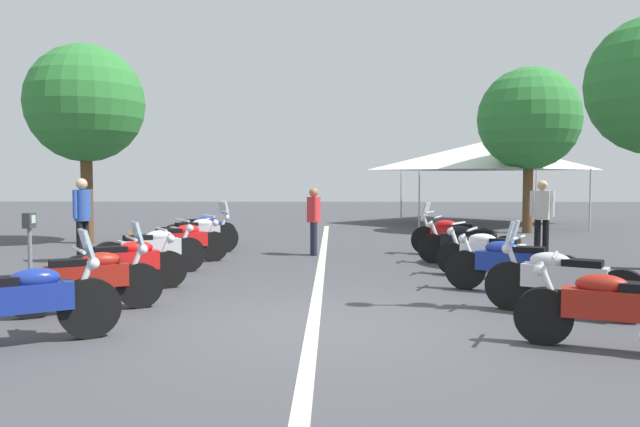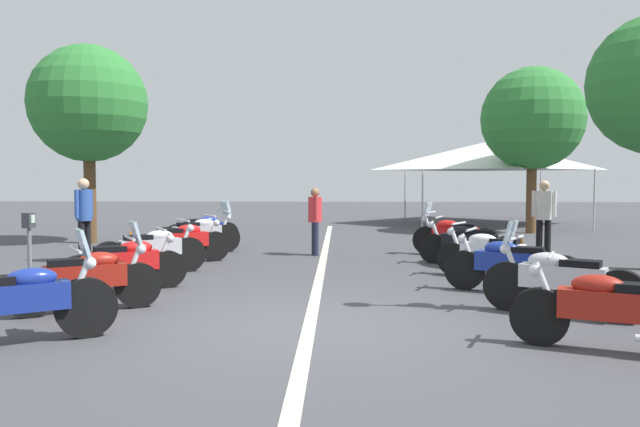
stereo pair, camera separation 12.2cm
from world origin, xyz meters
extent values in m
plane|color=#424247|center=(0.00, 0.00, 0.00)|extent=(80.00, 80.00, 0.00)
cube|color=beige|center=(4.70, 0.00, 0.00)|extent=(22.56, 0.16, 0.01)
cylinder|color=black|center=(-0.59, 2.49, 0.34)|extent=(0.48, 0.65, 0.68)
cube|color=navy|center=(-0.99, 3.11, 0.52)|extent=(0.83, 1.10, 0.30)
ellipsoid|color=navy|center=(-0.89, 2.96, 0.72)|extent=(0.50, 0.58, 0.22)
cylinder|color=silver|center=(-0.63, 2.54, 0.64)|extent=(0.21, 0.28, 0.58)
cylinder|color=silver|center=(-0.65, 2.57, 1.00)|extent=(0.55, 0.36, 0.04)
sphere|color=silver|center=(-0.57, 2.44, 0.84)|extent=(0.14, 0.14, 0.14)
cube|color=silver|center=(-0.61, 2.50, 1.07)|extent=(0.37, 0.29, 0.32)
cylinder|color=black|center=(1.06, 2.43, 0.31)|extent=(0.43, 0.61, 0.62)
cylinder|color=black|center=(0.39, 3.63, 0.31)|extent=(0.43, 0.61, 0.62)
cube|color=maroon|center=(0.72, 3.03, 0.49)|extent=(0.76, 1.05, 0.30)
ellipsoid|color=maroon|center=(0.81, 2.87, 0.69)|extent=(0.48, 0.58, 0.22)
cube|color=black|center=(0.62, 3.22, 0.67)|extent=(0.46, 0.55, 0.12)
cylinder|color=silver|center=(1.03, 2.48, 0.61)|extent=(0.20, 0.29, 0.58)
cylinder|color=silver|center=(1.01, 2.52, 0.97)|extent=(0.56, 0.34, 0.04)
sphere|color=silver|center=(1.08, 2.39, 0.81)|extent=(0.14, 0.14, 0.14)
cylinder|color=silver|center=(0.68, 3.48, 0.22)|extent=(0.34, 0.52, 0.08)
cube|color=silver|center=(1.05, 2.45, 1.04)|extent=(0.37, 0.28, 0.32)
cylinder|color=black|center=(2.66, 2.45, 0.30)|extent=(0.42, 0.60, 0.61)
cylinder|color=black|center=(1.99, 3.64, 0.30)|extent=(0.42, 0.60, 0.61)
cube|color=red|center=(2.33, 3.05, 0.48)|extent=(0.76, 1.04, 0.30)
ellipsoid|color=red|center=(2.41, 2.89, 0.68)|extent=(0.48, 0.58, 0.22)
cube|color=black|center=(2.22, 3.24, 0.66)|extent=(0.46, 0.55, 0.12)
cylinder|color=silver|center=(2.63, 2.50, 0.60)|extent=(0.20, 0.29, 0.58)
cylinder|color=silver|center=(2.61, 2.54, 0.96)|extent=(0.56, 0.34, 0.04)
sphere|color=silver|center=(2.69, 2.41, 0.80)|extent=(0.14, 0.14, 0.14)
cylinder|color=silver|center=(2.28, 3.49, 0.21)|extent=(0.34, 0.52, 0.08)
cylinder|color=black|center=(4.44, 2.54, 0.33)|extent=(0.50, 0.62, 0.66)
cylinder|color=black|center=(3.57, 3.74, 0.33)|extent=(0.50, 0.62, 0.66)
cube|color=silver|center=(4.00, 3.14, 0.51)|extent=(0.89, 1.08, 0.30)
ellipsoid|color=silver|center=(4.11, 2.99, 0.71)|extent=(0.52, 0.57, 0.22)
cube|color=black|center=(3.87, 3.32, 0.69)|extent=(0.49, 0.54, 0.12)
cylinder|color=silver|center=(4.40, 2.59, 0.63)|extent=(0.23, 0.28, 0.58)
cylinder|color=silver|center=(4.38, 2.62, 0.99)|extent=(0.53, 0.40, 0.04)
sphere|color=silver|center=(4.47, 2.50, 0.83)|extent=(0.14, 0.14, 0.14)
cylinder|color=silver|center=(3.89, 3.61, 0.23)|extent=(0.39, 0.49, 0.08)
cylinder|color=black|center=(6.00, 2.34, 0.32)|extent=(0.47, 0.61, 0.64)
cylinder|color=black|center=(5.16, 3.60, 0.32)|extent=(0.47, 0.61, 0.64)
cube|color=red|center=(5.58, 2.97, 0.50)|extent=(0.87, 1.11, 0.30)
ellipsoid|color=red|center=(5.68, 2.82, 0.70)|extent=(0.50, 0.58, 0.22)
cube|color=black|center=(5.46, 3.15, 0.68)|extent=(0.48, 0.54, 0.12)
cylinder|color=silver|center=(5.97, 2.39, 0.62)|extent=(0.22, 0.28, 0.58)
cylinder|color=silver|center=(5.94, 2.42, 0.98)|extent=(0.54, 0.38, 0.04)
sphere|color=silver|center=(6.03, 2.30, 0.82)|extent=(0.14, 0.14, 0.14)
cylinder|color=silver|center=(5.48, 3.45, 0.23)|extent=(0.37, 0.50, 0.08)
cylinder|color=black|center=(7.65, 2.38, 0.34)|extent=(0.51, 0.63, 0.67)
cylinder|color=black|center=(6.78, 3.61, 0.34)|extent=(0.51, 0.63, 0.67)
cube|color=silver|center=(7.21, 2.99, 0.52)|extent=(0.89, 1.10, 0.30)
ellipsoid|color=silver|center=(7.32, 2.84, 0.72)|extent=(0.51, 0.57, 0.22)
cube|color=black|center=(7.09, 3.17, 0.70)|extent=(0.49, 0.54, 0.12)
cylinder|color=silver|center=(7.62, 2.43, 0.64)|extent=(0.23, 0.28, 0.58)
cylinder|color=silver|center=(7.59, 2.46, 1.00)|extent=(0.53, 0.39, 0.04)
sphere|color=silver|center=(7.68, 2.34, 0.84)|extent=(0.14, 0.14, 0.14)
cylinder|color=silver|center=(7.10, 3.46, 0.24)|extent=(0.38, 0.49, 0.08)
cube|color=silver|center=(7.64, 2.39, 1.07)|extent=(0.36, 0.31, 0.32)
cylinder|color=black|center=(9.24, 2.64, 0.31)|extent=(0.48, 0.58, 0.61)
cylinder|color=black|center=(8.40, 3.79, 0.31)|extent=(0.48, 0.58, 0.61)
cube|color=navy|center=(8.82, 3.22, 0.49)|extent=(0.87, 1.04, 0.30)
ellipsoid|color=navy|center=(8.93, 3.07, 0.69)|extent=(0.52, 0.57, 0.22)
cube|color=black|center=(8.69, 3.40, 0.67)|extent=(0.49, 0.54, 0.12)
cylinder|color=silver|center=(9.21, 2.69, 0.61)|extent=(0.23, 0.28, 0.58)
cylinder|color=silver|center=(9.19, 2.72, 0.97)|extent=(0.52, 0.40, 0.04)
sphere|color=silver|center=(9.27, 2.60, 0.81)|extent=(0.14, 0.14, 0.14)
cylinder|color=silver|center=(8.72, 3.67, 0.22)|extent=(0.39, 0.49, 0.08)
cube|color=silver|center=(9.23, 2.66, 1.04)|extent=(0.36, 0.31, 0.32)
cylinder|color=black|center=(-0.76, -2.52, 0.31)|extent=(0.37, 0.62, 0.62)
cube|color=maroon|center=(-1.05, -3.21, 0.49)|extent=(0.69, 1.15, 0.30)
ellipsoid|color=maroon|center=(-0.98, -3.04, 0.69)|extent=(0.44, 0.58, 0.22)
cylinder|color=silver|center=(-0.78, -2.57, 0.61)|extent=(0.18, 0.29, 0.58)
cylinder|color=silver|center=(-0.80, -2.61, 0.97)|extent=(0.59, 0.28, 0.04)
sphere|color=silver|center=(-0.74, -2.47, 0.81)|extent=(0.14, 0.14, 0.14)
cylinder|color=black|center=(1.04, -2.65, 0.33)|extent=(0.46, 0.64, 0.66)
cylinder|color=black|center=(0.33, -3.85, 0.33)|extent=(0.46, 0.64, 0.66)
cube|color=silver|center=(0.68, -3.25, 0.51)|extent=(0.78, 1.05, 0.30)
ellipsoid|color=silver|center=(0.77, -3.10, 0.71)|extent=(0.49, 0.58, 0.22)
cube|color=black|center=(0.57, -3.44, 0.69)|extent=(0.47, 0.55, 0.12)
cylinder|color=silver|center=(1.01, -2.70, 0.63)|extent=(0.21, 0.29, 0.58)
cylinder|color=silver|center=(0.99, -2.74, 0.99)|extent=(0.55, 0.35, 0.04)
sphere|color=silver|center=(1.06, -2.61, 0.83)|extent=(0.14, 0.14, 0.14)
cylinder|color=silver|center=(0.32, -3.52, 0.23)|extent=(0.35, 0.51, 0.08)
cube|color=silver|center=(1.03, -2.67, 1.06)|extent=(0.37, 0.29, 0.32)
cylinder|color=black|center=(2.62, -2.38, 0.32)|extent=(0.39, 0.63, 0.63)
cylinder|color=black|center=(2.00, -3.74, 0.32)|extent=(0.39, 0.63, 0.63)
cube|color=navy|center=(2.31, -3.06, 0.50)|extent=(0.73, 1.15, 0.30)
ellipsoid|color=navy|center=(2.39, -2.89, 0.70)|extent=(0.45, 0.58, 0.22)
cube|color=black|center=(2.22, -3.26, 0.68)|extent=(0.44, 0.54, 0.12)
cylinder|color=silver|center=(2.60, -2.43, 0.62)|extent=(0.18, 0.29, 0.58)
cylinder|color=silver|center=(2.58, -2.47, 0.98)|extent=(0.58, 0.29, 0.04)
sphere|color=silver|center=(2.64, -2.33, 0.82)|extent=(0.14, 0.14, 0.14)
cylinder|color=silver|center=(1.96, -3.39, 0.22)|extent=(0.30, 0.53, 0.08)
cylinder|color=black|center=(4.19, -2.47, 0.30)|extent=(0.44, 0.59, 0.60)
cylinder|color=black|center=(3.41, -3.72, 0.30)|extent=(0.44, 0.59, 0.60)
cube|color=white|center=(3.80, -3.09, 0.48)|extent=(0.83, 1.10, 0.30)
ellipsoid|color=white|center=(3.89, -2.94, 0.68)|extent=(0.50, 0.58, 0.22)
cube|color=black|center=(3.68, -3.28, 0.66)|extent=(0.47, 0.54, 0.12)
cylinder|color=silver|center=(4.16, -2.52, 0.60)|extent=(0.21, 0.28, 0.58)
cylinder|color=silver|center=(4.14, -2.55, 0.96)|extent=(0.55, 0.36, 0.04)
sphere|color=silver|center=(4.22, -2.43, 0.80)|extent=(0.14, 0.14, 0.14)
cylinder|color=silver|center=(3.41, -3.37, 0.21)|extent=(0.36, 0.51, 0.08)
cylinder|color=black|center=(5.80, -2.35, 0.31)|extent=(0.35, 0.63, 0.62)
cylinder|color=black|center=(5.27, -3.72, 0.31)|extent=(0.35, 0.63, 0.62)
cube|color=black|center=(5.54, -3.03, 0.49)|extent=(0.66, 1.15, 0.30)
ellipsoid|color=black|center=(5.60, -2.87, 0.69)|extent=(0.43, 0.58, 0.22)
cube|color=black|center=(5.46, -3.24, 0.67)|extent=(0.41, 0.54, 0.12)
cylinder|color=silver|center=(5.78, -2.40, 0.61)|extent=(0.17, 0.30, 0.58)
cylinder|color=silver|center=(5.76, -2.44, 0.97)|extent=(0.59, 0.26, 0.04)
sphere|color=silver|center=(5.82, -2.30, 0.81)|extent=(0.14, 0.14, 0.14)
cylinder|color=silver|center=(5.21, -3.38, 0.22)|extent=(0.27, 0.54, 0.08)
cylinder|color=black|center=(7.38, -2.41, 0.33)|extent=(0.41, 0.65, 0.66)
cylinder|color=black|center=(6.79, -3.63, 0.33)|extent=(0.41, 0.65, 0.66)
cube|color=red|center=(7.09, -3.02, 0.51)|extent=(0.70, 1.05, 0.30)
ellipsoid|color=red|center=(7.16, -2.86, 0.71)|extent=(0.46, 0.58, 0.22)
cube|color=black|center=(6.99, -3.22, 0.69)|extent=(0.44, 0.55, 0.12)
cylinder|color=silver|center=(7.36, -2.47, 0.63)|extent=(0.19, 0.29, 0.58)
cylinder|color=silver|center=(7.34, -2.50, 0.99)|extent=(0.58, 0.31, 0.04)
sphere|color=silver|center=(7.40, -2.37, 0.83)|extent=(0.14, 0.14, 0.14)
cylinder|color=silver|center=(6.75, -3.31, 0.23)|extent=(0.31, 0.53, 0.08)
cube|color=silver|center=(7.37, -2.43, 1.06)|extent=(0.38, 0.27, 0.32)
cylinder|color=slate|center=(1.50, 4.16, 0.55)|extent=(0.06, 0.06, 1.10)
cube|color=#33383D|center=(1.50, 4.16, 1.18)|extent=(0.19, 0.13, 0.22)
cube|color=#B2D8BF|center=(1.49, 4.09, 1.20)|extent=(0.10, 0.02, 0.12)
cube|color=orange|center=(6.01, -4.11, 0.01)|extent=(0.36, 0.36, 0.03)
cone|color=orange|center=(6.01, -4.11, 0.32)|extent=(0.26, 0.26, 0.60)
cylinder|color=white|center=(6.01, -4.11, 0.34)|extent=(0.19, 0.19, 0.07)
cube|color=orange|center=(6.84, 4.44, 0.01)|extent=(0.36, 0.36, 0.03)
cone|color=orange|center=(6.84, 4.44, 0.32)|extent=(0.26, 0.26, 0.60)
cylinder|color=white|center=(6.84, 4.44, 0.34)|extent=(0.19, 0.19, 0.07)
cube|color=orange|center=(5.60, -4.11, 0.01)|extent=(0.36, 0.36, 0.03)
cone|color=orange|center=(5.60, -4.11, 0.32)|extent=(0.26, 0.26, 0.60)
cylinder|color=white|center=(5.60, -4.11, 0.34)|extent=(0.19, 0.19, 0.07)
cylinder|color=black|center=(5.68, 5.11, 0.44)|extent=(0.14, 0.14, 0.88)
cylinder|color=black|center=(5.85, 5.05, 0.44)|extent=(0.14, 0.14, 0.88)
cylinder|color=#2D51A5|center=(5.76, 5.08, 1.21)|extent=(0.32, 0.32, 0.66)
cylinder|color=#2D51A5|center=(5.55, 5.15, 1.25)|extent=(0.09, 0.09, 0.60)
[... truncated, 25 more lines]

